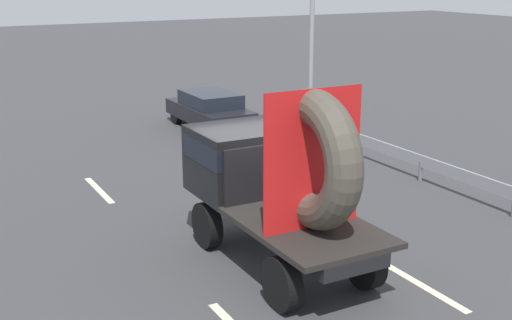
% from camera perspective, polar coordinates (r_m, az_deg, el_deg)
% --- Properties ---
extents(ground_plane, '(120.00, 120.00, 0.00)m').
position_cam_1_polar(ground_plane, '(13.74, 1.38, -7.28)').
color(ground_plane, '#38383A').
extents(flatbed_truck, '(2.02, 4.72, 3.57)m').
position_cam_1_polar(flatbed_truck, '(12.50, 1.39, -1.25)').
color(flatbed_truck, black).
rests_on(flatbed_truck, ground_plane).
extents(distant_sedan, '(1.73, 4.04, 1.32)m').
position_cam_1_polar(distant_sedan, '(23.49, -3.98, 4.38)').
color(distant_sedan, black).
rests_on(distant_sedan, ground_plane).
extents(traffic_light, '(0.42, 0.36, 6.66)m').
position_cam_1_polar(traffic_light, '(22.58, 4.87, 13.02)').
color(traffic_light, gray).
rests_on(traffic_light, ground_plane).
extents(guardrail, '(0.10, 12.36, 0.71)m').
position_cam_1_polar(guardrail, '(19.27, 10.92, 0.97)').
color(guardrail, gray).
rests_on(guardrail, ground_plane).
extents(lane_dash_left_far, '(0.16, 2.27, 0.01)m').
position_cam_1_polar(lane_dash_left_far, '(17.48, -13.32, -2.52)').
color(lane_dash_left_far, beige).
rests_on(lane_dash_left_far, ground_plane).
extents(lane_dash_right_near, '(0.16, 2.69, 0.01)m').
position_cam_1_polar(lane_dash_right_near, '(12.58, 13.38, -10.03)').
color(lane_dash_right_near, beige).
rests_on(lane_dash_right_near, ground_plane).
extents(lane_dash_right_far, '(0.16, 2.28, 0.01)m').
position_cam_1_polar(lane_dash_right_far, '(18.37, -2.22, -1.18)').
color(lane_dash_right_far, beige).
rests_on(lane_dash_right_far, ground_plane).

